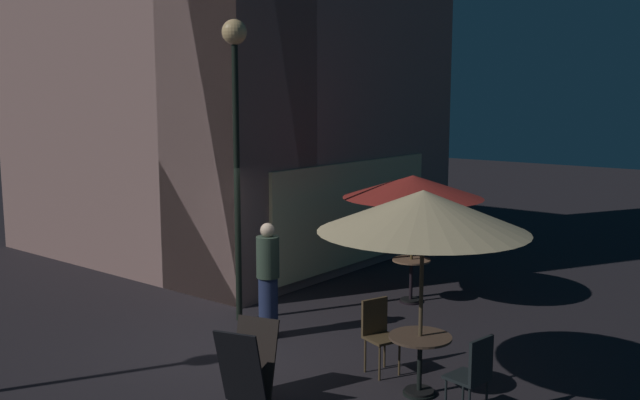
{
  "coord_description": "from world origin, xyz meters",
  "views": [
    {
      "loc": [
        -6.73,
        -7.02,
        3.64
      ],
      "look_at": [
        1.88,
        -0.16,
        1.98
      ],
      "focal_mm": 39.18,
      "sensor_mm": 36.0,
      "label": 1
    }
  ],
  "objects_px": {
    "street_lamp_near_corner": "(236,98)",
    "cafe_chair_0": "(474,370)",
    "cafe_table_1": "(411,272)",
    "patio_umbrella_1": "(413,187)",
    "patio_umbrella_0": "(423,211)",
    "patron_standing_0": "(268,280)",
    "menu_sandwich_board": "(248,363)",
    "cafe_table_0": "(420,351)",
    "cafe_chair_1": "(378,329)"
  },
  "relations": [
    {
      "from": "patio_umbrella_0",
      "to": "patron_standing_0",
      "type": "height_order",
      "value": "patio_umbrella_0"
    },
    {
      "from": "cafe_table_1",
      "to": "cafe_chair_1",
      "type": "distance_m",
      "value": 3.26
    },
    {
      "from": "menu_sandwich_board",
      "to": "cafe_table_1",
      "type": "bearing_deg",
      "value": -9.47
    },
    {
      "from": "patio_umbrella_0",
      "to": "patron_standing_0",
      "type": "relative_size",
      "value": 1.44
    },
    {
      "from": "cafe_table_0",
      "to": "patio_umbrella_0",
      "type": "distance_m",
      "value": 1.72
    },
    {
      "from": "cafe_table_1",
      "to": "cafe_chair_0",
      "type": "height_order",
      "value": "cafe_chair_0"
    },
    {
      "from": "cafe_table_0",
      "to": "cafe_chair_0",
      "type": "bearing_deg",
      "value": -99.85
    },
    {
      "from": "street_lamp_near_corner",
      "to": "cafe_chair_0",
      "type": "relative_size",
      "value": 5.03
    },
    {
      "from": "cafe_chair_0",
      "to": "menu_sandwich_board",
      "type": "bearing_deg",
      "value": 39.93
    },
    {
      "from": "cafe_table_0",
      "to": "patio_umbrella_1",
      "type": "height_order",
      "value": "patio_umbrella_1"
    },
    {
      "from": "cafe_chair_1",
      "to": "patron_standing_0",
      "type": "xyz_separation_m",
      "value": [
        0.09,
        2.05,
        0.3
      ]
    },
    {
      "from": "cafe_chair_0",
      "to": "cafe_chair_1",
      "type": "height_order",
      "value": "cafe_chair_1"
    },
    {
      "from": "street_lamp_near_corner",
      "to": "patio_umbrella_0",
      "type": "relative_size",
      "value": 1.89
    },
    {
      "from": "street_lamp_near_corner",
      "to": "patron_standing_0",
      "type": "relative_size",
      "value": 2.73
    },
    {
      "from": "street_lamp_near_corner",
      "to": "cafe_table_0",
      "type": "relative_size",
      "value": 6.25
    },
    {
      "from": "patio_umbrella_0",
      "to": "cafe_chair_0",
      "type": "distance_m",
      "value": 1.9
    },
    {
      "from": "patron_standing_0",
      "to": "street_lamp_near_corner",
      "type": "bearing_deg",
      "value": 121.36
    },
    {
      "from": "cafe_table_0",
      "to": "cafe_table_1",
      "type": "xyz_separation_m",
      "value": [
        3.27,
        2.1,
        -0.01
      ]
    },
    {
      "from": "menu_sandwich_board",
      "to": "cafe_chair_1",
      "type": "height_order",
      "value": "cafe_chair_1"
    },
    {
      "from": "street_lamp_near_corner",
      "to": "cafe_chair_1",
      "type": "distance_m",
      "value": 4.25
    },
    {
      "from": "street_lamp_near_corner",
      "to": "cafe_chair_0",
      "type": "bearing_deg",
      "value": -100.0
    },
    {
      "from": "cafe_chair_1",
      "to": "patio_umbrella_0",
      "type": "bearing_deg",
      "value": 0.0
    },
    {
      "from": "patron_standing_0",
      "to": "cafe_table_1",
      "type": "bearing_deg",
      "value": 34.52
    },
    {
      "from": "cafe_table_0",
      "to": "cafe_table_1",
      "type": "relative_size",
      "value": 0.99
    },
    {
      "from": "menu_sandwich_board",
      "to": "cafe_chair_0",
      "type": "xyz_separation_m",
      "value": [
        1.32,
        -2.28,
        0.07
      ]
    },
    {
      "from": "cafe_table_1",
      "to": "patio_umbrella_1",
      "type": "bearing_deg",
      "value": -14.04
    },
    {
      "from": "street_lamp_near_corner",
      "to": "patio_umbrella_0",
      "type": "xyz_separation_m",
      "value": [
        -0.67,
        -3.77,
        -1.32
      ]
    },
    {
      "from": "patron_standing_0",
      "to": "cafe_chair_0",
      "type": "bearing_deg",
      "value": -48.89
    },
    {
      "from": "menu_sandwich_board",
      "to": "patio_umbrella_1",
      "type": "bearing_deg",
      "value": -9.47
    },
    {
      "from": "cafe_chair_1",
      "to": "street_lamp_near_corner",
      "type": "bearing_deg",
      "value": -167.57
    },
    {
      "from": "street_lamp_near_corner",
      "to": "patio_umbrella_1",
      "type": "distance_m",
      "value": 3.45
    },
    {
      "from": "street_lamp_near_corner",
      "to": "patio_umbrella_1",
      "type": "xyz_separation_m",
      "value": [
        2.6,
        -1.67,
        -1.53
      ]
    },
    {
      "from": "menu_sandwich_board",
      "to": "patio_umbrella_1",
      "type": "distance_m",
      "value": 5.02
    },
    {
      "from": "street_lamp_near_corner",
      "to": "patio_umbrella_1",
      "type": "bearing_deg",
      "value": -32.73
    },
    {
      "from": "cafe_table_0",
      "to": "patio_umbrella_1",
      "type": "xyz_separation_m",
      "value": [
        3.27,
        2.1,
        1.51
      ]
    },
    {
      "from": "menu_sandwich_board",
      "to": "patio_umbrella_1",
      "type": "relative_size",
      "value": 0.39
    },
    {
      "from": "patio_umbrella_0",
      "to": "cafe_chair_1",
      "type": "bearing_deg",
      "value": 70.28
    },
    {
      "from": "menu_sandwich_board",
      "to": "patron_standing_0",
      "type": "bearing_deg",
      "value": 19.78
    },
    {
      "from": "cafe_table_1",
      "to": "cafe_chair_1",
      "type": "height_order",
      "value": "cafe_chair_1"
    },
    {
      "from": "street_lamp_near_corner",
      "to": "cafe_table_1",
      "type": "xyz_separation_m",
      "value": [
        2.6,
        -1.67,
        -3.05
      ]
    },
    {
      "from": "menu_sandwich_board",
      "to": "cafe_table_1",
      "type": "distance_m",
      "value": 4.77
    },
    {
      "from": "menu_sandwich_board",
      "to": "cafe_table_1",
      "type": "xyz_separation_m",
      "value": [
        4.73,
        0.6,
        0.06
      ]
    },
    {
      "from": "street_lamp_near_corner",
      "to": "menu_sandwich_board",
      "type": "xyz_separation_m",
      "value": [
        -2.13,
        -2.28,
        -3.11
      ]
    },
    {
      "from": "patio_umbrella_0",
      "to": "street_lamp_near_corner",
      "type": "bearing_deg",
      "value": 79.97
    },
    {
      "from": "menu_sandwich_board",
      "to": "cafe_chair_0",
      "type": "distance_m",
      "value": 2.64
    },
    {
      "from": "street_lamp_near_corner",
      "to": "patio_umbrella_0",
      "type": "bearing_deg",
      "value": -100.03
    },
    {
      "from": "cafe_table_0",
      "to": "cafe_table_1",
      "type": "bearing_deg",
      "value": 32.69
    },
    {
      "from": "street_lamp_near_corner",
      "to": "patio_umbrella_1",
      "type": "height_order",
      "value": "street_lamp_near_corner"
    },
    {
      "from": "cafe_chair_0",
      "to": "cafe_chair_1",
      "type": "relative_size",
      "value": 0.97
    },
    {
      "from": "street_lamp_near_corner",
      "to": "cafe_table_1",
      "type": "distance_m",
      "value": 4.35
    }
  ]
}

